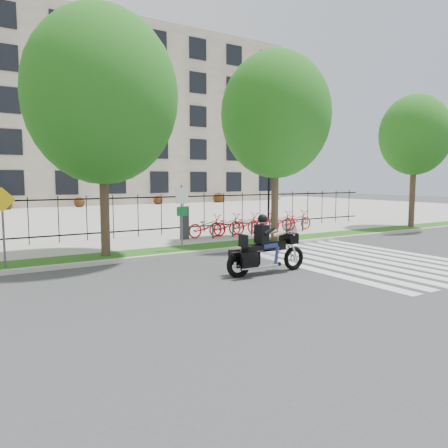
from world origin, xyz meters
TOP-DOWN VIEW (x-y plane):
  - ground at (0.00, 0.00)m, footprint 120.00×120.00m
  - curb at (0.00, 4.10)m, footprint 60.00×0.20m
  - grass_verge at (0.00, 4.95)m, footprint 60.00×1.50m
  - sidewalk at (0.00, 7.45)m, footprint 60.00×3.50m
  - plaza at (0.00, 25.00)m, footprint 80.00×34.00m
  - crosswalk_stripes at (4.83, 0.00)m, footprint 5.70×8.00m
  - iron_fence at (0.00, 9.20)m, footprint 30.00×0.06m
  - office_building at (0.00, 44.92)m, footprint 60.00×21.90m
  - lamp_post_right at (10.00, 12.00)m, footprint 1.06×0.70m
  - street_tree_1 at (-2.88, 4.95)m, footprint 5.29×5.29m
  - street_tree_2 at (4.83, 4.95)m, footprint 4.84×4.84m
  - street_tree_3 at (14.83, 4.95)m, footprint 3.92×3.92m
  - bike_share_station at (5.32, 7.20)m, footprint 7.88×0.89m
  - sign_pole_regulatory at (-0.01, 4.58)m, footprint 0.50×0.09m
  - sign_pole_warning at (-6.16, 4.58)m, footprint 0.78×0.09m
  - motorcycle_rider at (0.58, 0.05)m, footprint 2.86×0.85m

SIDE VIEW (x-z plane):
  - ground at x=0.00m, z-range 0.00..0.00m
  - crosswalk_stripes at x=4.83m, z-range 0.00..0.01m
  - plaza at x=0.00m, z-range 0.00..0.10m
  - curb at x=0.00m, z-range 0.00..0.15m
  - grass_verge at x=0.00m, z-range 0.00..0.15m
  - sidewalk at x=0.00m, z-range 0.00..0.15m
  - bike_share_station at x=5.32m, z-range -0.07..1.43m
  - motorcycle_rider at x=0.58m, z-range -0.37..1.84m
  - iron_fence at x=0.00m, z-range 0.15..2.15m
  - sign_pole_regulatory at x=-0.01m, z-range 0.49..2.99m
  - sign_pole_warning at x=-6.16m, z-range 0.50..2.99m
  - lamp_post_right at x=10.00m, z-range 1.08..5.33m
  - street_tree_3 at x=14.83m, z-range 1.60..9.05m
  - street_tree_2 at x=4.83m, z-range 1.52..9.84m
  - street_tree_1 at x=-2.88m, z-range 1.41..10.03m
  - office_building at x=0.00m, z-range -0.11..20.04m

